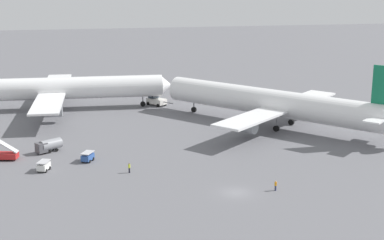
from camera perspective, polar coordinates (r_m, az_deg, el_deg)
The scene contains 10 objects.
ground_plane at distance 85.60m, azimuth 4.55°, elevation -7.42°, with size 600.00×600.00×0.00m, color slate.
airliner_at_gate_left at distance 141.88m, azimuth -13.27°, elevation 3.14°, with size 54.84×49.88×15.58m.
airliner_being_pushed at distance 123.24m, azimuth 8.16°, elevation 1.74°, with size 42.64×48.37×15.65m.
pushback_tug at distance 143.57m, azimuth -3.69°, elevation 2.01°, with size 6.08×7.44×3.00m.
gse_baggage_cart_near_cluster at distance 100.90m, azimuth -10.64°, elevation -3.72°, with size 2.65×3.15×1.71m.
gse_fuel_bowser_stubby at distance 107.70m, azimuth -14.48°, elevation -2.52°, with size 5.16×4.18×2.40m.
gse_baggage_cart_trailing at distance 97.66m, azimuth -14.95°, elevation -4.57°, with size 2.45×3.11×1.71m.
gse_stair_truck_yellow at distance 105.50m, azimuth -18.59°, elevation -3.34°, with size 4.91×3.03×4.06m.
ground_crew_ramp_agent_by_cones at distance 94.02m, azimuth -6.44°, elevation -4.87°, with size 0.36×0.50×1.72m.
ground_crew_wing_walker_right at distance 86.77m, azimuth 8.56°, elevation -6.64°, with size 0.36×0.50×1.61m.
Camera 1 is at (-23.60, -76.05, 31.42)m, focal length 52.09 mm.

